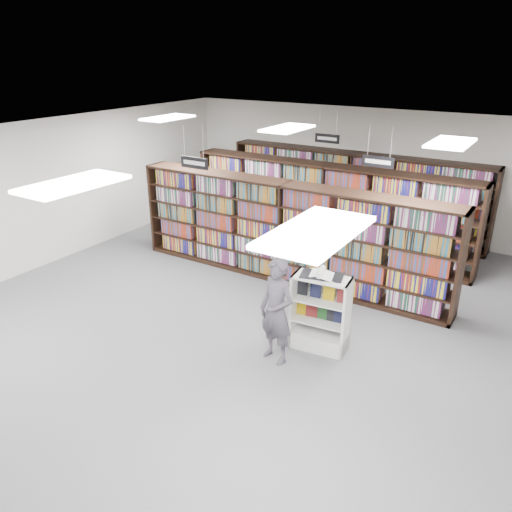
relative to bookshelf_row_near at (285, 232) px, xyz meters
The scene contains 18 objects.
floor 2.26m from the bookshelf_row_near, 90.00° to the right, with size 12.00×12.00×0.00m, color #4F4F54.
ceiling 2.94m from the bookshelf_row_near, 90.00° to the right, with size 10.00×12.00×0.10m, color white.
wall_back 4.04m from the bookshelf_row_near, 90.00° to the left, with size 10.00×0.10×3.20m, color silver.
wall_left 5.41m from the bookshelf_row_near, 158.20° to the right, with size 0.10×12.00×3.20m, color silver.
bookshelf_row_near is the anchor object (origin of this frame).
bookshelf_row_mid 2.00m from the bookshelf_row_near, 90.00° to the left, with size 7.00×0.60×2.10m.
bookshelf_row_far 3.70m from the bookshelf_row_near, 90.00° to the left, with size 7.00×0.60×2.10m.
aisle_sign_left 2.33m from the bookshelf_row_near, 146.29° to the right, with size 0.65×0.02×0.80m.
aisle_sign_right 2.33m from the bookshelf_row_near, 33.67° to the left, with size 0.65×0.02×0.80m.
aisle_sign_center 3.38m from the bookshelf_row_near, 99.46° to the left, with size 0.65×0.02×0.80m.
troffer_front_center 5.43m from the bookshelf_row_near, 90.00° to the right, with size 0.60×1.20×0.04m, color white.
troffer_front_right 6.20m from the bookshelf_row_near, 59.04° to the right, with size 0.60×1.20×0.04m, color white.
troffer_back_left 3.67m from the bookshelf_row_near, behind, with size 0.60×1.20×0.04m, color white.
troffer_back_center 2.11m from the bookshelf_row_near, ahead, with size 0.60×1.20×0.04m, color white.
troffer_back_right 3.67m from the bookshelf_row_near, ahead, with size 0.60×1.20×0.04m, color white.
endcap_display 2.74m from the bookshelf_row_near, 48.42° to the right, with size 0.96×0.56×1.28m.
open_book 2.67m from the bookshelf_row_near, 48.81° to the right, with size 0.74×0.54×0.13m.
shopper 3.02m from the bookshelf_row_near, 63.47° to the right, with size 0.62×0.41×1.71m, color #4B454F.
Camera 1 is at (4.63, -6.56, 4.56)m, focal length 35.00 mm.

